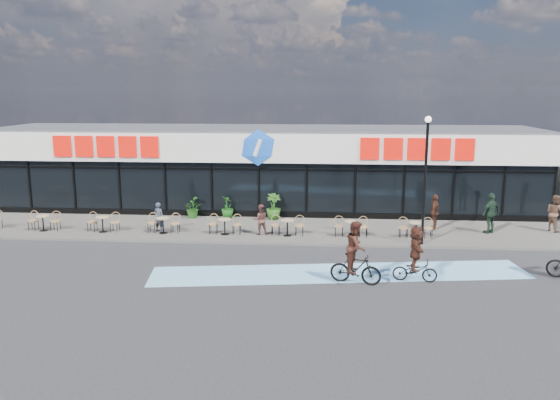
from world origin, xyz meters
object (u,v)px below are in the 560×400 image
object	(u,v)px
lamp_post	(426,170)
patron_right	(260,219)
pedestrian_a	(435,212)
pedestrian_c	(491,213)
cyclist_a	(416,257)
potted_plant_left	(192,208)
pedestrian_b	(555,213)
potted_plant_right	(273,206)
potted_plant_mid	(227,207)
patron_left	(159,217)

from	to	relation	value
lamp_post	patron_right	world-z (taller)	lamp_post
lamp_post	pedestrian_a	size ratio (longest dim) A/B	3.21
lamp_post	pedestrian_c	xyz separation A→B (m)	(3.51, 2.17, -2.30)
pedestrian_c	cyclist_a	world-z (taller)	cyclist_a
potted_plant_left	pedestrian_b	bearing A→B (deg)	-4.57
potted_plant_right	patron_right	bearing A→B (deg)	-96.06
potted_plant_right	cyclist_a	bearing A→B (deg)	-56.39
pedestrian_c	potted_plant_mid	bearing A→B (deg)	-45.40
patron_left	patron_right	size ratio (longest dim) A/B	0.98
pedestrian_b	lamp_post	bearing A→B (deg)	90.75
patron_left	pedestrian_c	size ratio (longest dim) A/B	0.73
pedestrian_c	patron_left	bearing A→B (deg)	-32.87
pedestrian_b	patron_left	bearing A→B (deg)	72.46
pedestrian_a	cyclist_a	distance (m)	7.49
lamp_post	potted_plant_left	xyz separation A→B (m)	(-11.16, 4.21, -2.74)
potted_plant_right	pedestrian_b	xyz separation A→B (m)	(13.50, -1.44, 0.21)
cyclist_a	potted_plant_right	bearing A→B (deg)	123.61
patron_right	pedestrian_c	xyz separation A→B (m)	(10.69, 1.07, 0.24)
potted_plant_left	cyclist_a	xyz separation A→B (m)	(10.12, -8.73, 0.29)
patron_right	pedestrian_c	distance (m)	10.75
patron_right	lamp_post	bearing A→B (deg)	157.80
potted_plant_mid	pedestrian_a	bearing A→B (deg)	-8.89
lamp_post	patron_left	world-z (taller)	lamp_post
potted_plant_right	cyclist_a	size ratio (longest dim) A/B	0.66
pedestrian_b	pedestrian_a	bearing A→B (deg)	69.13
potted_plant_right	pedestrian_b	bearing A→B (deg)	-6.08
pedestrian_a	cyclist_a	bearing A→B (deg)	5.42
potted_plant_right	cyclist_a	world-z (taller)	cyclist_a
potted_plant_right	potted_plant_left	bearing A→B (deg)	-179.79
patron_right	cyclist_a	world-z (taller)	cyclist_a
pedestrian_a	cyclist_a	xyz separation A→B (m)	(-2.08, -7.20, -0.04)
potted_plant_mid	cyclist_a	size ratio (longest dim) A/B	0.58
lamp_post	potted_plant_left	bearing A→B (deg)	159.32
pedestrian_b	pedestrian_c	size ratio (longest dim) A/B	0.91
lamp_post	pedestrian_c	bearing A→B (deg)	31.80
potted_plant_left	potted_plant_mid	bearing A→B (deg)	2.41
potted_plant_left	patron_right	bearing A→B (deg)	-38.03
pedestrian_b	potted_plant_mid	bearing A→B (deg)	62.59
potted_plant_mid	pedestrian_b	xyz separation A→B (m)	(15.93, -1.50, 0.29)
pedestrian_a	potted_plant_left	bearing A→B (deg)	-75.66
potted_plant_mid	pedestrian_a	xyz separation A→B (m)	(10.32, -1.61, 0.28)
potted_plant_right	patron_left	size ratio (longest dim) A/B	0.96
lamp_post	pedestrian_a	bearing A→B (deg)	68.85
patron_right	pedestrian_a	xyz separation A→B (m)	(8.22, 1.57, 0.15)
potted_plant_left	pedestrian_c	bearing A→B (deg)	-7.91
potted_plant_right	pedestrian_a	world-z (taller)	pedestrian_a
cyclist_a	patron_right	bearing A→B (deg)	137.54
potted_plant_mid	pedestrian_b	size ratio (longest dim) A/B	0.67
potted_plant_mid	lamp_post	bearing A→B (deg)	-24.81
lamp_post	patron_left	bearing A→B (deg)	173.73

